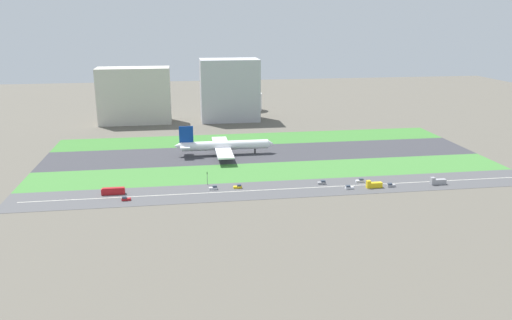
{
  "coord_description": "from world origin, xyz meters",
  "views": [
    {
      "loc": [
        -52.73,
        -317.22,
        86.95
      ],
      "look_at": [
        -9.79,
        -36.5,
        6.0
      ],
      "focal_mm": 35.33,
      "sensor_mm": 36.0,
      "label": 1
    }
  ],
  "objects_px": {
    "car_6": "(322,182)",
    "terminal_building": "(135,96)",
    "bus_0": "(113,191)",
    "car_4": "(126,199)",
    "truck_1": "(374,185)",
    "fuel_tank_west": "(249,102)",
    "hangar_building": "(230,90)",
    "car_1": "(214,188)",
    "truck_0": "(438,181)",
    "car_0": "(238,187)",
    "car_2": "(391,185)",
    "car_5": "(360,181)",
    "airliner": "(223,146)",
    "car_3": "(349,187)",
    "traffic_light": "(207,177)"
  },
  "relations": [
    {
      "from": "airliner",
      "to": "fuel_tank_west",
      "type": "relative_size",
      "value": 2.66
    },
    {
      "from": "car_5",
      "to": "hangar_building",
      "type": "distance_m",
      "value": 191.16
    },
    {
      "from": "airliner",
      "to": "truck_1",
      "type": "xyz_separation_m",
      "value": [
        72.88,
        -78.0,
        -4.56
      ]
    },
    {
      "from": "car_4",
      "to": "airliner",
      "type": "bearing_deg",
      "value": -125.06
    },
    {
      "from": "truck_1",
      "to": "fuel_tank_west",
      "type": "bearing_deg",
      "value": -81.97
    },
    {
      "from": "car_2",
      "to": "traffic_light",
      "type": "distance_m",
      "value": 97.81
    },
    {
      "from": "truck_0",
      "to": "car_2",
      "type": "xyz_separation_m",
      "value": [
        -26.5,
        0.0,
        -0.75
      ]
    },
    {
      "from": "airliner",
      "to": "bus_0",
      "type": "distance_m",
      "value": 92.0
    },
    {
      "from": "bus_0",
      "to": "car_3",
      "type": "xyz_separation_m",
      "value": [
        121.17,
        -10.0,
        -0.9
      ]
    },
    {
      "from": "car_0",
      "to": "fuel_tank_west",
      "type": "relative_size",
      "value": 0.18
    },
    {
      "from": "truck_0",
      "to": "airliner",
      "type": "bearing_deg",
      "value": -35.6
    },
    {
      "from": "truck_1",
      "to": "car_6",
      "type": "height_order",
      "value": "truck_1"
    },
    {
      "from": "hangar_building",
      "to": "fuel_tank_west",
      "type": "relative_size",
      "value": 2.15
    },
    {
      "from": "airliner",
      "to": "car_2",
      "type": "bearing_deg",
      "value": -43.42
    },
    {
      "from": "car_0",
      "to": "car_4",
      "type": "bearing_deg",
      "value": -170.0
    },
    {
      "from": "car_6",
      "to": "car_1",
      "type": "distance_m",
      "value": 58.43
    },
    {
      "from": "car_0",
      "to": "truck_1",
      "type": "bearing_deg",
      "value": -8.03
    },
    {
      "from": "terminal_building",
      "to": "car_2",
      "type": "bearing_deg",
      "value": -52.7
    },
    {
      "from": "airliner",
      "to": "car_5",
      "type": "height_order",
      "value": "airliner"
    },
    {
      "from": "car_0",
      "to": "car_1",
      "type": "height_order",
      "value": "same"
    },
    {
      "from": "car_6",
      "to": "truck_0",
      "type": "height_order",
      "value": "truck_0"
    },
    {
      "from": "car_2",
      "to": "hangar_building",
      "type": "bearing_deg",
      "value": -71.01
    },
    {
      "from": "airliner",
      "to": "car_1",
      "type": "height_order",
      "value": "airliner"
    },
    {
      "from": "bus_0",
      "to": "fuel_tank_west",
      "type": "distance_m",
      "value": 248.64
    },
    {
      "from": "car_0",
      "to": "bus_0",
      "type": "xyz_separation_m",
      "value": [
        -63.77,
        -0.0,
        0.9
      ]
    },
    {
      "from": "airliner",
      "to": "car_3",
      "type": "relative_size",
      "value": 14.77
    },
    {
      "from": "car_0",
      "to": "fuel_tank_west",
      "type": "distance_m",
      "value": 230.19
    },
    {
      "from": "hangar_building",
      "to": "traffic_light",
      "type": "bearing_deg",
      "value": -99.79
    },
    {
      "from": "car_4",
      "to": "car_0",
      "type": "bearing_deg",
      "value": -170.0
    },
    {
      "from": "car_1",
      "to": "truck_0",
      "type": "bearing_deg",
      "value": -4.77
    },
    {
      "from": "traffic_light",
      "to": "fuel_tank_west",
      "type": "height_order",
      "value": "fuel_tank_west"
    },
    {
      "from": "car_6",
      "to": "car_1",
      "type": "bearing_deg",
      "value": 180.0
    },
    {
      "from": "car_1",
      "to": "terminal_building",
      "type": "relative_size",
      "value": 0.07
    },
    {
      "from": "car_2",
      "to": "car_5",
      "type": "distance_m",
      "value": 16.73
    },
    {
      "from": "airliner",
      "to": "hangar_building",
      "type": "relative_size",
      "value": 1.23
    },
    {
      "from": "bus_0",
      "to": "car_5",
      "type": "relative_size",
      "value": 2.64
    },
    {
      "from": "car_2",
      "to": "terminal_building",
      "type": "bearing_deg",
      "value": -52.7
    },
    {
      "from": "car_0",
      "to": "terminal_building",
      "type": "relative_size",
      "value": 0.07
    },
    {
      "from": "airliner",
      "to": "truck_0",
      "type": "xyz_separation_m",
      "value": [
        108.93,
        -78.0,
        -4.56
      ]
    },
    {
      "from": "car_2",
      "to": "fuel_tank_west",
      "type": "height_order",
      "value": "fuel_tank_west"
    },
    {
      "from": "car_6",
      "to": "hangar_building",
      "type": "height_order",
      "value": "hangar_building"
    },
    {
      "from": "fuel_tank_west",
      "to": "traffic_light",
      "type": "bearing_deg",
      "value": -103.63
    },
    {
      "from": "bus_0",
      "to": "car_1",
      "type": "distance_m",
      "value": 50.96
    },
    {
      "from": "car_3",
      "to": "car_2",
      "type": "bearing_deg",
      "value": -180.0
    },
    {
      "from": "car_6",
      "to": "car_3",
      "type": "height_order",
      "value": "same"
    },
    {
      "from": "bus_0",
      "to": "car_4",
      "type": "distance_m",
      "value": 12.28
    },
    {
      "from": "car_6",
      "to": "terminal_building",
      "type": "height_order",
      "value": "terminal_building"
    },
    {
      "from": "car_2",
      "to": "hangar_building",
      "type": "relative_size",
      "value": 0.08
    },
    {
      "from": "traffic_light",
      "to": "terminal_building",
      "type": "xyz_separation_m",
      "value": [
        -50.19,
        174.01,
        19.01
      ]
    },
    {
      "from": "car_1",
      "to": "traffic_light",
      "type": "height_order",
      "value": "traffic_light"
    }
  ]
}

